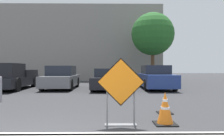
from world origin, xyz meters
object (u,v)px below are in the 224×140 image
at_px(traffic_cone_second, 165,104).
at_px(traffic_cone_nearest, 165,109).
at_px(bollard_nearest, 1,89).
at_px(parked_car_nearest, 61,78).
at_px(parked_car_third, 156,78).
at_px(pickup_truck, 10,78).
at_px(parked_car_second, 108,80).
at_px(road_closed_sign, 121,88).

bearing_deg(traffic_cone_second, traffic_cone_nearest, -103.98).
xyz_separation_m(traffic_cone_second, bollard_nearest, (-5.93, 2.24, 0.25)).
xyz_separation_m(traffic_cone_nearest, traffic_cone_second, (0.32, 1.27, -0.09)).
distance_m(parked_car_nearest, parked_car_third, 6.14).
bearing_deg(bollard_nearest, pickup_truck, 110.63).
relative_size(parked_car_second, parked_car_third, 0.94).
distance_m(traffic_cone_nearest, bollard_nearest, 6.62).
bearing_deg(bollard_nearest, road_closed_sign, -38.48).
relative_size(parked_car_nearest, parked_car_third, 0.93).
bearing_deg(parked_car_nearest, parked_car_third, 178.41).
distance_m(pickup_truck, parked_car_second, 6.12).
height_order(traffic_cone_second, parked_car_third, parked_car_third).
relative_size(traffic_cone_second, bollard_nearest, 0.59).
relative_size(traffic_cone_nearest, bollard_nearest, 0.76).
distance_m(road_closed_sign, parked_car_nearest, 9.81).
height_order(parked_car_nearest, parked_car_second, parked_car_nearest).
height_order(pickup_truck, bollard_nearest, pickup_truck).
bearing_deg(road_closed_sign, parked_car_nearest, 110.24).
distance_m(road_closed_sign, traffic_cone_second, 2.04).
distance_m(road_closed_sign, parked_car_third, 9.46).
xyz_separation_m(road_closed_sign, bollard_nearest, (-4.56, 3.62, -0.34)).
bearing_deg(traffic_cone_second, bollard_nearest, 159.32).
height_order(traffic_cone_second, parked_car_second, parked_car_second).
relative_size(road_closed_sign, traffic_cone_second, 2.66).
bearing_deg(traffic_cone_second, parked_car_second, 103.16).
xyz_separation_m(traffic_cone_second, parked_car_third, (1.37, 7.67, 0.43)).
distance_m(traffic_cone_nearest, parked_car_third, 9.10).
relative_size(parked_car_second, bollard_nearest, 4.34).
relative_size(road_closed_sign, parked_car_second, 0.36).
relative_size(traffic_cone_nearest, parked_car_third, 0.17).
distance_m(traffic_cone_nearest, traffic_cone_second, 1.31).
bearing_deg(traffic_cone_nearest, road_closed_sign, -173.76).
bearing_deg(parked_car_second, traffic_cone_nearest, 102.33).
xyz_separation_m(traffic_cone_second, parked_car_second, (-1.70, 7.26, 0.33)).
bearing_deg(traffic_cone_second, parked_car_third, 79.87).
height_order(traffic_cone_nearest, pickup_truck, pickup_truck).
height_order(road_closed_sign, parked_car_nearest, road_closed_sign).
bearing_deg(parked_car_third, pickup_truck, 3.14).
bearing_deg(pickup_truck, parked_car_second, 177.17).
distance_m(pickup_truck, parked_car_third, 9.19).
xyz_separation_m(traffic_cone_nearest, pickup_truck, (-7.50, 8.52, 0.36)).
xyz_separation_m(pickup_truck, parked_car_second, (6.12, 0.01, -0.12)).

